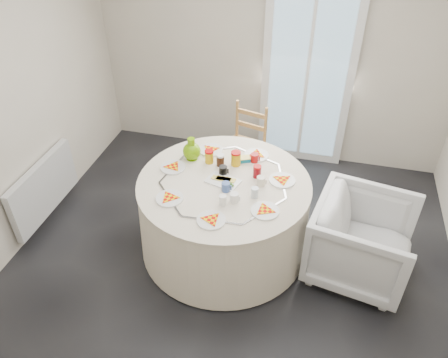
% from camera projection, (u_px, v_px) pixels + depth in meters
% --- Properties ---
extents(floor, '(4.00, 4.00, 0.00)m').
position_uv_depth(floor, '(229.00, 266.00, 4.01)').
color(floor, black).
rests_on(floor, ground).
extents(wall_back, '(4.00, 0.02, 2.60)m').
position_uv_depth(wall_back, '(274.00, 50.00, 4.76)').
color(wall_back, '#BCB5A3').
rests_on(wall_back, floor).
extents(glass_door, '(1.00, 0.08, 2.10)m').
position_uv_depth(glass_door, '(307.00, 78.00, 4.80)').
color(glass_door, silver).
rests_on(glass_door, floor).
extents(radiator, '(0.07, 1.00, 0.55)m').
position_uv_depth(radiator, '(44.00, 188.00, 4.31)').
color(radiator, silver).
rests_on(radiator, floor).
extents(table, '(1.56, 1.56, 0.79)m').
position_uv_depth(table, '(224.00, 216.00, 4.00)').
color(table, beige).
rests_on(table, floor).
extents(wooden_chair, '(0.49, 0.47, 0.90)m').
position_uv_depth(wooden_chair, '(244.00, 145.00, 4.78)').
color(wooden_chair, tan).
rests_on(wooden_chair, floor).
extents(armchair, '(0.89, 0.93, 0.83)m').
position_uv_depth(armchair, '(362.00, 240.00, 3.73)').
color(armchair, silver).
rests_on(armchair, floor).
extents(place_settings, '(1.50, 1.50, 0.02)m').
position_uv_depth(place_settings, '(224.00, 182.00, 3.76)').
color(place_settings, beige).
rests_on(place_settings, table).
extents(jar_cluster, '(0.54, 0.28, 0.15)m').
position_uv_depth(jar_cluster, '(231.00, 164.00, 3.88)').
color(jar_cluster, brown).
rests_on(jar_cluster, table).
extents(butter_tub, '(0.13, 0.12, 0.04)m').
position_uv_depth(butter_tub, '(244.00, 160.00, 4.00)').
color(butter_tub, '#0C688E').
rests_on(butter_tub, table).
extents(green_pitcher, '(0.21, 0.21, 0.21)m').
position_uv_depth(green_pitcher, '(192.00, 149.00, 3.98)').
color(green_pitcher, '#5F9C03').
rests_on(green_pitcher, table).
extents(cheese_platter, '(0.32, 0.25, 0.04)m').
position_uv_depth(cheese_platter, '(223.00, 181.00, 3.76)').
color(cheese_platter, white).
rests_on(cheese_platter, table).
extents(mugs_glasses, '(0.56, 0.56, 0.10)m').
position_uv_depth(mugs_glasses, '(240.00, 181.00, 3.70)').
color(mugs_glasses, '#AEAEAE').
rests_on(mugs_glasses, table).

